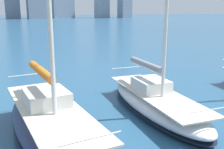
{
  "coord_description": "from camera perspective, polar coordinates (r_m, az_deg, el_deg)",
  "views": [
    {
      "loc": [
        4.79,
        3.06,
        4.8
      ],
      "look_at": [
        0.27,
        -6.54,
        2.2
      ],
      "focal_mm": 42.0,
      "sensor_mm": 36.0,
      "label": 1
    }
  ],
  "objects": [
    {
      "name": "sailboat_grey",
      "position": [
        12.9,
        9.34,
        -5.31
      ],
      "size": [
        3.04,
        8.27,
        12.68
      ],
      "color": "white",
      "rests_on": "ground"
    },
    {
      "name": "sailboat_orange",
      "position": [
        10.19,
        -13.16,
        -10.1
      ],
      "size": [
        2.98,
        8.25,
        10.91
      ],
      "color": "navy",
      "rests_on": "ground"
    }
  ]
}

